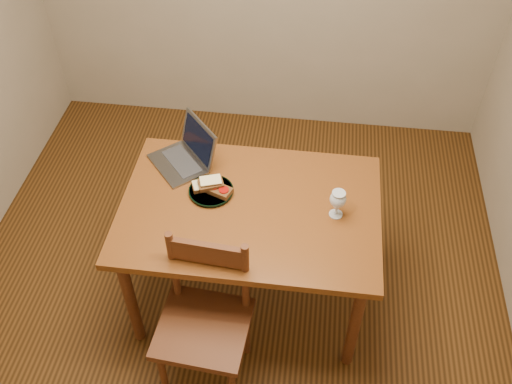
# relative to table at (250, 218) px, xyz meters

# --- Properties ---
(floor) EXTENTS (3.20, 3.20, 0.02)m
(floor) POSITION_rel_table_xyz_m (-0.11, 0.06, -0.66)
(floor) COLOR black
(floor) RESTS_ON ground
(table) EXTENTS (1.30, 0.90, 0.74)m
(table) POSITION_rel_table_xyz_m (0.00, 0.00, 0.00)
(table) COLOR #522D0D
(table) RESTS_ON floor
(chair) EXTENTS (0.46, 0.44, 0.46)m
(chair) POSITION_rel_table_xyz_m (-0.15, -0.51, -0.16)
(chair) COLOR #411F0D
(chair) RESTS_ON floor
(plate) EXTENTS (0.23, 0.23, 0.02)m
(plate) POSITION_rel_table_xyz_m (-0.21, 0.07, 0.10)
(plate) COLOR black
(plate) RESTS_ON table
(sandwich_cheese) EXTENTS (0.13, 0.11, 0.04)m
(sandwich_cheese) POSITION_rel_table_xyz_m (-0.25, 0.08, 0.12)
(sandwich_cheese) COLOR #381E0C
(sandwich_cheese) RESTS_ON plate
(sandwich_tomato) EXTENTS (0.15, 0.12, 0.04)m
(sandwich_tomato) POSITION_rel_table_xyz_m (-0.17, 0.06, 0.12)
(sandwich_tomato) COLOR #381E0C
(sandwich_tomato) RESTS_ON plate
(sandwich_top) EXTENTS (0.14, 0.12, 0.04)m
(sandwich_top) POSITION_rel_table_xyz_m (-0.21, 0.08, 0.15)
(sandwich_top) COLOR #381E0C
(sandwich_top) RESTS_ON plate
(milk_glass) EXTENTS (0.08, 0.08, 0.16)m
(milk_glass) POSITION_rel_table_xyz_m (0.43, 0.00, 0.16)
(milk_glass) COLOR white
(milk_glass) RESTS_ON table
(laptop) EXTENTS (0.41, 0.41, 0.22)m
(laptop) POSITION_rel_table_xyz_m (-0.38, 0.29, 0.14)
(laptop) COLOR slate
(laptop) RESTS_ON table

